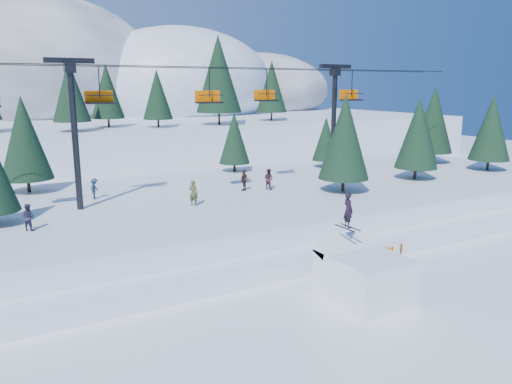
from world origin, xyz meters
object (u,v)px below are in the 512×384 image
banner_near (371,253)px  banner_far (408,243)px  chairlift (202,108)px  jump_kicker (362,274)px

banner_near → banner_far: bearing=4.0°
chairlift → jump_kicker: bearing=-84.2°
chairlift → banner_far: 18.03m
jump_kicker → chairlift: chairlift is taller
jump_kicker → chairlift: (-1.71, 16.87, 8.00)m
chairlift → banner_near: bearing=-64.8°
chairlift → banner_near: (6.01, -12.80, -8.78)m
jump_kicker → banner_near: size_ratio=2.03×
chairlift → banner_far: chairlift is taller
banner_near → jump_kicker: bearing=-136.7°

